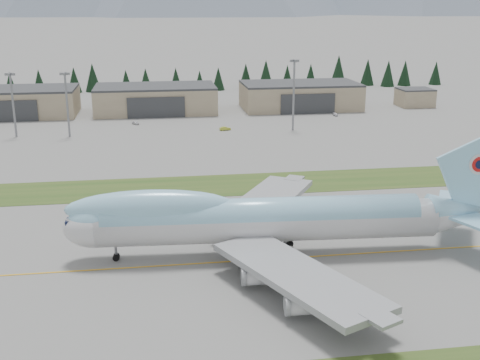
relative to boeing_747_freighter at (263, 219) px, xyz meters
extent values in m
plane|color=slate|center=(-1.70, -2.10, -6.80)|extent=(7000.00, 7000.00, 0.00)
cube|color=#2A4B1B|center=(-1.70, 42.90, -6.80)|extent=(400.00, 18.00, 0.08)
cube|color=gold|center=(-1.70, -2.10, -6.80)|extent=(400.00, 0.40, 0.02)
cylinder|color=silver|center=(0.78, -0.05, -0.67)|extent=(59.50, 10.33, 6.87)
cylinder|color=#93D2F1|center=(-0.28, 0.02, 0.60)|extent=(55.25, 9.56, 6.34)
ellipsoid|color=silver|center=(-28.77, 1.69, -0.67)|extent=(11.38, 7.50, 6.87)
ellipsoid|color=#93D2F1|center=(-28.77, 1.69, 0.60)|extent=(9.52, 6.35, 5.82)
ellipsoid|color=#93D2F1|center=(-19.27, 1.13, 2.61)|extent=(29.47, 7.54, 6.34)
cube|color=#0C1433|center=(-32.47, 1.91, 0.71)|extent=(2.42, 2.88, 1.37)
cone|color=silver|center=(35.60, -2.09, -0.67)|extent=(13.06, 7.47, 6.73)
cone|color=#93D2F1|center=(35.60, -2.09, 0.60)|extent=(11.97, 6.80, 6.13)
cube|color=#93D2F1|center=(36.66, -2.15, 6.52)|extent=(12.82, 1.38, 14.59)
cylinder|color=silver|center=(37.95, -1.81, 9.06)|extent=(3.81, 0.43, 3.81)
cylinder|color=red|center=(37.96, -1.70, 9.06)|extent=(2.76, 0.37, 2.75)
cylinder|color=#0C1433|center=(37.96, -1.59, 9.06)|extent=(1.60, 0.30, 1.59)
cube|color=#93D2F1|center=(38.09, 4.12, -0.03)|extent=(11.11, 13.25, 0.49)
cube|color=#92969A|center=(3.91, 17.24, -2.57)|extent=(25.08, 32.31, 1.06)
cube|color=#92969A|center=(1.87, -17.58, -2.57)|extent=(22.35, 33.01, 1.06)
cylinder|color=silver|center=(-1.19, 13.31, -4.58)|extent=(5.64, 2.96, 2.64)
cylinder|color=silver|center=(4.56, 22.82, -4.58)|extent=(5.64, 2.96, 2.64)
cylinder|color=silver|center=(-2.74, -13.08, -4.58)|extent=(5.64, 2.96, 2.64)
cylinder|color=silver|center=(1.85, -23.19, -4.58)|extent=(5.64, 2.96, 2.64)
cylinder|color=gray|center=(-25.61, 1.50, -5.53)|extent=(0.49, 0.49, 2.54)
cylinder|color=gray|center=(-0.62, 3.21, -5.42)|extent=(0.63, 0.63, 2.75)
cylinder|color=gray|center=(-0.99, -3.12, -5.42)|extent=(0.63, 0.63, 2.75)
cylinder|color=gray|center=(4.66, 2.90, -5.42)|extent=(0.63, 0.63, 2.75)
cylinder|color=gray|center=(4.28, -3.43, -5.42)|extent=(0.63, 0.63, 2.75)
cylinder|color=black|center=(-25.63, 1.08, -6.22)|extent=(1.18, 0.44, 1.16)
cylinder|color=black|center=(-25.58, 1.93, -6.22)|extent=(1.18, 0.44, 1.16)
cylinder|color=black|center=(-0.62, 3.21, -6.16)|extent=(1.30, 0.60, 1.27)
cylinder|color=black|center=(-0.99, -3.12, -6.16)|extent=(1.30, 0.60, 1.27)
cylinder|color=black|center=(4.66, 2.90, -6.16)|extent=(1.30, 0.60, 1.27)
cylinder|color=black|center=(4.28, -3.43, -6.16)|extent=(1.30, 0.60, 1.27)
cube|color=gray|center=(-71.70, 147.90, -1.80)|extent=(48.00, 26.00, 10.00)
cube|color=#323437|center=(-71.70, 147.90, 3.60)|extent=(48.00, 26.00, 0.80)
cube|color=#323437|center=(-71.70, 134.60, -2.80)|extent=(22.08, 0.60, 8.00)
cube|color=gray|center=(-16.70, 147.90, -1.80)|extent=(48.00, 26.00, 10.00)
cube|color=#323437|center=(-16.70, 147.90, 3.60)|extent=(48.00, 26.00, 0.80)
cube|color=#323437|center=(-16.70, 134.60, -2.80)|extent=(22.08, 0.60, 8.00)
cube|color=gray|center=(43.30, 147.90, -1.80)|extent=(48.00, 26.00, 10.00)
cube|color=#323437|center=(43.30, 147.90, 3.60)|extent=(48.00, 26.00, 0.80)
cube|color=#323437|center=(43.30, 134.60, -2.80)|extent=(22.08, 0.60, 8.00)
cube|color=gray|center=(93.30, 145.90, -3.30)|extent=(14.00, 12.00, 7.00)
cube|color=#323437|center=(93.30, 145.90, 0.50)|extent=(14.00, 12.00, 0.60)
cylinder|color=gray|center=(-63.32, 107.68, 3.30)|extent=(0.70, 0.70, 20.20)
cube|color=gray|center=(-63.32, 107.68, 13.80)|extent=(3.20, 3.20, 0.80)
cylinder|color=gray|center=(-45.82, 105.32, 3.37)|extent=(0.70, 0.70, 20.33)
cube|color=gray|center=(-45.82, 105.32, 13.93)|extent=(3.20, 3.20, 0.80)
cylinder|color=gray|center=(30.17, 104.78, 4.93)|extent=(0.70, 0.70, 23.47)
cube|color=gray|center=(30.17, 104.78, 17.07)|extent=(3.20, 3.20, 0.80)
imported|color=silver|center=(-24.49, 122.97, -6.80)|extent=(3.14, 3.84, 1.23)
imported|color=#A5B12C|center=(6.66, 107.64, -6.80)|extent=(4.16, 2.23, 1.30)
imported|color=#B8B7BD|center=(53.09, 129.09, -6.80)|extent=(1.52, 3.64, 1.05)
cone|color=black|center=(-86.23, 210.91, -1.55)|extent=(5.88, 5.88, 10.50)
cone|color=black|center=(-72.91, 212.68, -1.15)|extent=(6.32, 6.32, 11.29)
cone|color=black|center=(-55.50, 208.34, -0.56)|extent=(6.99, 6.99, 12.49)
cone|color=black|center=(-46.70, 210.48, 0.20)|extent=(7.84, 7.84, 13.99)
cone|color=black|center=(-30.63, 213.04, -1.61)|extent=(5.81, 5.81, 10.37)
cone|color=black|center=(-20.76, 207.36, -1.00)|extent=(6.50, 6.50, 11.60)
cone|color=black|center=(-5.67, 210.23, -1.17)|extent=(6.30, 6.30, 11.25)
cone|color=black|center=(6.04, 206.01, -1.76)|extent=(5.64, 5.64, 10.07)
cone|color=black|center=(15.58, 206.94, -1.07)|extent=(6.42, 6.42, 11.46)
cone|color=black|center=(30.40, 211.96, -0.42)|extent=(7.14, 7.14, 12.75)
cone|color=black|center=(39.93, 206.60, 0.60)|extent=(8.29, 8.29, 14.80)
cone|color=black|center=(52.26, 211.63, -0.98)|extent=(6.52, 6.52, 11.64)
cone|color=black|center=(64.47, 210.48, -0.71)|extent=(6.82, 6.82, 12.18)
cone|color=black|center=(78.56, 207.80, 1.53)|extent=(9.33, 9.33, 16.66)
cone|color=black|center=(96.53, 213.62, 0.18)|extent=(7.82, 7.82, 13.96)
cone|color=black|center=(105.69, 207.62, 0.04)|extent=(7.66, 7.66, 13.68)
cone|color=black|center=(115.82, 209.47, -0.13)|extent=(7.47, 7.47, 13.34)
cone|color=black|center=(133.93, 210.84, -0.61)|extent=(6.94, 6.94, 12.39)
camera|label=1|loc=(-18.44, -96.83, 36.39)|focal=45.00mm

